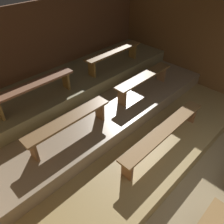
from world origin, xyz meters
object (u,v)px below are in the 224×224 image
at_px(bench_middle_left, 69,122).
at_px(bench_upper_right, 114,54).
at_px(bench_lower_center, 164,132).
at_px(bench_middle_right, 144,79).
at_px(bench_upper_left, 34,87).

height_order(bench_middle_left, bench_upper_right, bench_upper_right).
relative_size(bench_lower_center, bench_middle_right, 1.35).
height_order(bench_lower_center, bench_upper_left, bench_upper_left).
relative_size(bench_upper_left, bench_upper_right, 1.00).
bearing_deg(bench_middle_right, bench_upper_right, 87.97).
distance_m(bench_lower_center, bench_middle_left, 1.76).
relative_size(bench_lower_center, bench_upper_right, 1.35).
distance_m(bench_upper_left, bench_upper_right, 2.19).
bearing_deg(bench_upper_left, bench_lower_center, -59.71).
distance_m(bench_lower_center, bench_upper_left, 2.62).
height_order(bench_upper_left, bench_upper_right, same).
height_order(bench_middle_left, bench_middle_right, same).
bearing_deg(bench_upper_left, bench_upper_right, 0.00).
bearing_deg(bench_lower_center, bench_upper_left, 120.29).
height_order(bench_lower_center, bench_middle_left, bench_middle_left).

